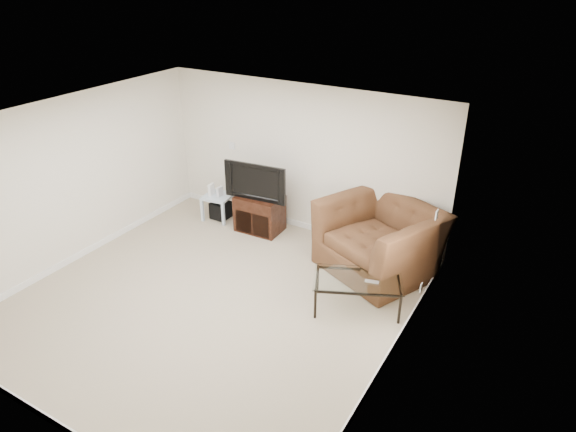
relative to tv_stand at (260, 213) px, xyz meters
The scene contains 18 objects.
floor 2.15m from the tv_stand, 74.86° to the right, with size 5.00×5.00×0.00m, color tan.
ceiling 3.05m from the tv_stand, 74.86° to the right, with size 5.00×5.00×0.00m, color white.
wall_back 1.18m from the tv_stand, 39.05° to the left, with size 5.00×0.02×2.50m, color silver.
wall_left 2.98m from the tv_stand, 133.50° to the right, with size 0.02×5.00×2.50m, color silver.
wall_right 3.80m from the tv_stand, 33.87° to the right, with size 0.02×5.00×2.50m, color silver.
plate_back 1.33m from the tv_stand, 152.61° to the left, with size 0.12×0.02×0.12m, color white.
plate_right_switch 3.21m from the tv_stand, ahead, with size 0.02×0.09×0.13m, color white.
plate_right_outlet 3.13m from the tv_stand, 13.85° to the right, with size 0.02×0.08×0.12m, color white.
tv_stand is the anchor object (origin of this frame).
dvd_player 0.21m from the tv_stand, 87.94° to the right, with size 0.45×0.32×0.06m, color black.
television 0.63m from the tv_stand, 87.94° to the right, with size 1.01×0.20×0.63m, color black.
side_table 0.89m from the tv_stand, behind, with size 0.47×0.47×0.45m, color #AAC7D3, non-canonical shape.
subwoofer 0.87m from the tv_stand, behind, with size 0.30×0.30×0.30m, color black.
game_console 1.02m from the tv_stand, behind, with size 0.05×0.15×0.21m, color white.
game_case 0.86m from the tv_stand, behind, with size 0.05×0.13×0.18m, color silver.
recliner 2.25m from the tv_stand, ahead, with size 1.59×1.03×1.39m, color brown.
coffee_table 2.62m from the tv_stand, 27.38° to the right, with size 1.15×0.65×0.45m, color black, non-canonical shape.
remote 2.78m from the tv_stand, 25.27° to the right, with size 0.18×0.05×0.02m, color #B2B2B7.
Camera 1 is at (3.81, -4.47, 4.20)m, focal length 32.00 mm.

